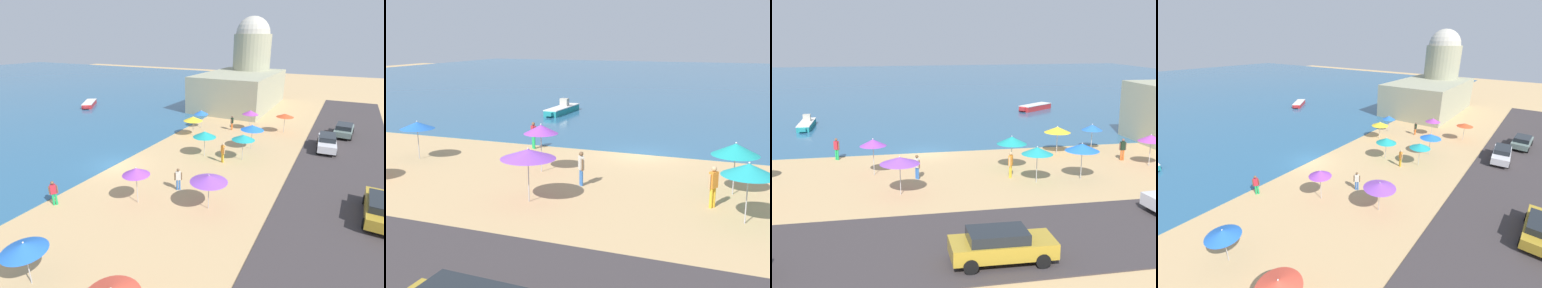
% 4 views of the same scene
% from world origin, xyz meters
% --- Properties ---
extents(ground_plane, '(160.00, 160.00, 0.00)m').
position_xyz_m(ground_plane, '(0.00, 0.00, 0.00)').
color(ground_plane, tan).
extents(sea, '(150.00, 110.00, 0.05)m').
position_xyz_m(sea, '(0.00, 55.00, 0.03)').
color(sea, '#2D5F87').
rests_on(sea, ground_plane).
extents(beach_umbrella_2, '(2.18, 2.18, 2.48)m').
position_xyz_m(beach_umbrella_2, '(5.73, -6.01, 2.14)').
color(beach_umbrella_2, '#B2B2B7').
rests_on(beach_umbrella_2, ground_plane).
extents(beach_umbrella_3, '(1.84, 1.84, 2.63)m').
position_xyz_m(beach_umbrella_3, '(-4.16, -5.68, 2.32)').
color(beach_umbrella_3, '#B2B2B7').
rests_on(beach_umbrella_3, ground_plane).
extents(beach_umbrella_6, '(2.00, 2.00, 2.29)m').
position_xyz_m(beach_umbrella_6, '(-12.17, -5.73, 2.02)').
color(beach_umbrella_6, '#B2B2B7').
rests_on(beach_umbrella_6, ground_plane).
extents(beach_umbrella_9, '(2.09, 2.09, 2.49)m').
position_xyz_m(beach_umbrella_9, '(6.40, -9.54, 2.18)').
color(beach_umbrella_9, '#B2B2B7').
rests_on(beach_umbrella_9, ground_plane).
extents(beach_umbrella_10, '(2.44, 2.44, 2.45)m').
position_xyz_m(beach_umbrella_10, '(-2.62, -10.24, 2.17)').
color(beach_umbrella_10, '#B2B2B7').
rests_on(beach_umbrella_10, ground_plane).
extents(bather_0, '(0.39, 0.48, 1.70)m').
position_xyz_m(bather_0, '(-1.29, -7.21, 0.95)').
color(bather_0, '#376FBD').
rests_on(bather_0, ground_plane).
extents(bather_1, '(0.39, 0.48, 1.83)m').
position_xyz_m(bather_1, '(5.02, -8.16, 1.03)').
color(bather_1, gold).
rests_on(bather_1, ground_plane).
extents(bather_3, '(0.46, 0.40, 1.75)m').
position_xyz_m(bather_3, '(-6.95, -0.93, 0.98)').
color(bather_3, green).
rests_on(bather_3, ground_plane).
extents(skiff_nearshore, '(1.45, 5.90, 1.32)m').
position_xyz_m(skiff_nearshore, '(-10.85, 13.09, 0.40)').
color(skiff_nearshore, teal).
rests_on(skiff_nearshore, sea).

